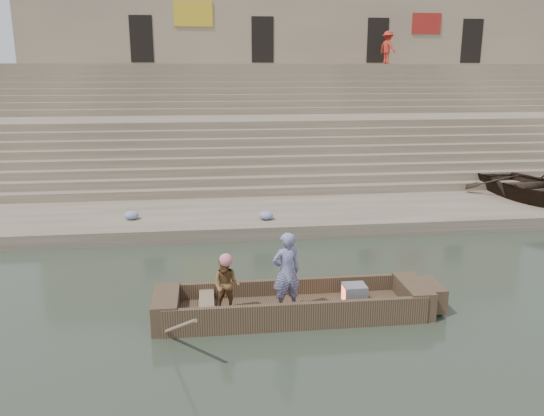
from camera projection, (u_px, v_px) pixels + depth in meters
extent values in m
plane|color=#2C3629|center=(493.00, 326.00, 10.67)|extent=(120.00, 120.00, 0.00)
cube|color=gray|center=(372.00, 213.00, 18.31)|extent=(32.00, 4.00, 0.40)
cube|color=gray|center=(325.00, 147.00, 25.22)|extent=(32.00, 3.00, 2.80)
cube|color=gray|center=(300.00, 110.00, 31.65)|extent=(32.00, 3.00, 5.20)
cube|color=gray|center=(354.00, 194.00, 20.44)|extent=(32.00, 0.50, 0.70)
cube|color=gray|center=(351.00, 187.00, 20.88)|extent=(32.00, 0.50, 1.00)
cube|color=gray|center=(348.00, 181.00, 21.32)|extent=(32.00, 0.50, 1.30)
cube|color=gray|center=(345.00, 175.00, 21.77)|extent=(32.00, 0.50, 1.60)
cube|color=gray|center=(342.00, 169.00, 22.21)|extent=(32.00, 0.50, 1.90)
cube|color=gray|center=(339.00, 163.00, 22.65)|extent=(32.00, 0.50, 2.20)
cube|color=gray|center=(336.00, 158.00, 23.10)|extent=(32.00, 0.50, 2.50)
cube|color=gray|center=(333.00, 152.00, 23.54)|extent=(32.00, 0.50, 2.80)
cube|color=gray|center=(317.00, 139.00, 26.87)|extent=(32.00, 0.50, 3.10)
cube|color=gray|center=(315.00, 135.00, 27.31)|extent=(32.00, 0.50, 3.40)
cube|color=gray|center=(313.00, 131.00, 27.75)|extent=(32.00, 0.50, 3.70)
cube|color=gray|center=(312.00, 127.00, 28.20)|extent=(32.00, 0.50, 4.00)
cube|color=gray|center=(310.00, 123.00, 28.64)|extent=(32.00, 0.50, 4.30)
cube|color=gray|center=(308.00, 119.00, 29.08)|extent=(32.00, 0.50, 4.60)
cube|color=gray|center=(307.00, 116.00, 29.52)|extent=(32.00, 0.50, 4.90)
cube|color=gray|center=(305.00, 112.00, 29.97)|extent=(32.00, 0.50, 5.20)
cube|color=tan|center=(289.00, 58.00, 34.75)|extent=(32.00, 5.00, 11.20)
cube|color=black|center=(142.00, 39.00, 31.08)|extent=(1.30, 0.18, 2.60)
cube|color=black|center=(263.00, 40.00, 31.91)|extent=(1.30, 0.18, 2.60)
cube|color=black|center=(377.00, 40.00, 32.73)|extent=(1.30, 0.18, 2.60)
cube|color=black|center=(471.00, 41.00, 33.44)|extent=(1.30, 0.18, 2.60)
cube|color=gold|center=(193.00, 14.00, 31.02)|extent=(2.20, 0.10, 1.40)
cube|color=maroon|center=(426.00, 23.00, 32.77)|extent=(1.80, 0.10, 1.20)
cube|color=brown|center=(293.00, 311.00, 11.10)|extent=(5.00, 1.30, 0.22)
cube|color=brown|center=(298.00, 317.00, 10.46)|extent=(5.20, 0.12, 0.56)
cube|color=brown|center=(288.00, 291.00, 11.65)|extent=(5.20, 0.12, 0.56)
cube|color=brown|center=(166.00, 309.00, 10.75)|extent=(0.50, 1.30, 0.60)
cube|color=brown|center=(413.00, 296.00, 11.35)|extent=(0.50, 1.30, 0.60)
cube|color=brown|center=(431.00, 294.00, 11.39)|extent=(0.35, 0.90, 0.50)
cube|color=#937A5B|center=(207.00, 302.00, 10.82)|extent=(0.30, 1.20, 0.08)
cylinder|color=#937A5B|center=(171.00, 329.00, 9.90)|extent=(1.03, 2.10, 1.36)
sphere|color=#ED7582|center=(226.00, 260.00, 10.51)|extent=(0.26, 0.26, 0.26)
imported|color=navy|center=(286.00, 272.00, 10.67)|extent=(0.68, 0.54, 1.64)
imported|color=#236A23|center=(226.00, 285.00, 10.64)|extent=(0.67, 0.59, 1.16)
cube|color=slate|center=(354.00, 294.00, 11.17)|extent=(0.46, 0.42, 0.40)
cube|color=#E5593F|center=(344.00, 294.00, 11.15)|extent=(0.04, 0.34, 0.32)
imported|color=#2D2116|center=(531.00, 186.00, 19.31)|extent=(3.97, 5.07, 0.96)
imported|color=red|center=(388.00, 48.00, 31.60)|extent=(1.11, 1.38, 1.87)
ellipsoid|color=#3F5999|center=(266.00, 215.00, 16.74)|extent=(0.44, 0.44, 0.26)
ellipsoid|color=#3F5999|center=(132.00, 215.00, 16.76)|extent=(0.44, 0.44, 0.26)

